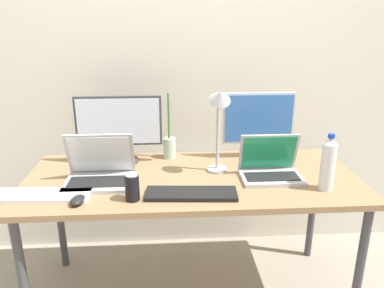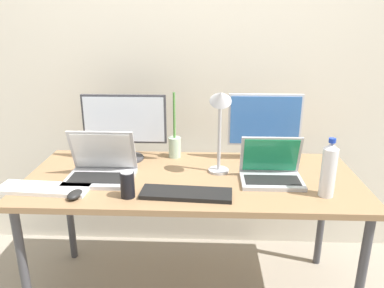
% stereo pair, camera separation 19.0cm
% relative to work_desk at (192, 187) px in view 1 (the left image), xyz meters
% --- Properties ---
extents(wall_back, '(7.00, 0.08, 2.60)m').
position_rel_work_desk_xyz_m(wall_back, '(0.00, 0.59, 0.62)').
color(wall_back, silver).
rests_on(wall_back, ground).
extents(work_desk, '(1.74, 0.75, 0.74)m').
position_rel_work_desk_xyz_m(work_desk, '(0.00, 0.00, 0.00)').
color(work_desk, '#424247').
rests_on(work_desk, ground).
extents(monitor_left, '(0.48, 0.20, 0.38)m').
position_rel_work_desk_xyz_m(monitor_left, '(-0.40, 0.24, 0.27)').
color(monitor_left, '#38383D').
rests_on(monitor_left, work_desk).
extents(monitor_center, '(0.42, 0.20, 0.39)m').
position_rel_work_desk_xyz_m(monitor_center, '(0.40, 0.26, 0.27)').
color(monitor_center, silver).
rests_on(monitor_center, work_desk).
extents(laptop_silver, '(0.34, 0.25, 0.25)m').
position_rel_work_desk_xyz_m(laptop_silver, '(-0.47, -0.04, 0.12)').
color(laptop_silver, '#B7B7BC').
rests_on(laptop_silver, work_desk).
extents(laptop_secondary, '(0.31, 0.22, 0.23)m').
position_rel_work_desk_xyz_m(laptop_secondary, '(0.40, -0.03, 0.11)').
color(laptop_secondary, '#B7B7BC').
rests_on(laptop_secondary, work_desk).
extents(keyboard_main, '(0.44, 0.16, 0.02)m').
position_rel_work_desk_xyz_m(keyboard_main, '(-0.02, -0.22, 0.07)').
color(keyboard_main, black).
rests_on(keyboard_main, work_desk).
extents(keyboard_aux, '(0.44, 0.16, 0.02)m').
position_rel_work_desk_xyz_m(keyboard_aux, '(-0.71, -0.20, 0.07)').
color(keyboard_aux, white).
rests_on(keyboard_aux, work_desk).
extents(mouse_by_keyboard, '(0.08, 0.11, 0.03)m').
position_rel_work_desk_xyz_m(mouse_by_keyboard, '(-0.53, -0.27, 0.08)').
color(mouse_by_keyboard, black).
rests_on(mouse_by_keyboard, work_desk).
extents(water_bottle, '(0.07, 0.07, 0.28)m').
position_rel_work_desk_xyz_m(water_bottle, '(0.64, -0.20, 0.19)').
color(water_bottle, silver).
rests_on(water_bottle, work_desk).
extents(soda_can_near_keyboard, '(0.07, 0.07, 0.13)m').
position_rel_work_desk_xyz_m(soda_can_near_keyboard, '(-0.29, -0.25, 0.12)').
color(soda_can_near_keyboard, black).
rests_on(soda_can_near_keyboard, work_desk).
extents(bamboo_vase, '(0.07, 0.07, 0.39)m').
position_rel_work_desk_xyz_m(bamboo_vase, '(-0.11, 0.29, 0.14)').
color(bamboo_vase, '#B2D1B7').
rests_on(bamboo_vase, work_desk).
extents(desk_lamp, '(0.11, 0.18, 0.48)m').
position_rel_work_desk_xyz_m(desk_lamp, '(0.14, 0.03, 0.39)').
color(desk_lamp, '#B7B7BC').
rests_on(desk_lamp, work_desk).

